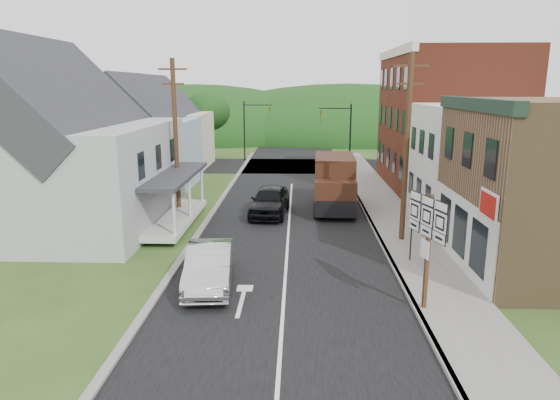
# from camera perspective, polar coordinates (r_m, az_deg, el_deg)

# --- Properties ---
(ground) EXTENTS (120.00, 120.00, 0.00)m
(ground) POSITION_cam_1_polar(r_m,az_deg,el_deg) (21.57, 0.71, -7.46)
(ground) COLOR #2D4719
(ground) RESTS_ON ground
(road) EXTENTS (9.00, 90.00, 0.02)m
(road) POSITION_cam_1_polar(r_m,az_deg,el_deg) (31.13, 1.15, -1.02)
(road) COLOR black
(road) RESTS_ON ground
(cross_road) EXTENTS (60.00, 9.00, 0.02)m
(cross_road) POSITION_cam_1_polar(r_m,az_deg,el_deg) (47.80, 1.50, 3.92)
(cross_road) COLOR black
(cross_road) RESTS_ON ground
(sidewalk_right) EXTENTS (2.80, 55.00, 0.15)m
(sidewalk_right) POSITION_cam_1_polar(r_m,az_deg,el_deg) (29.67, 12.56, -1.89)
(sidewalk_right) COLOR slate
(sidewalk_right) RESTS_ON ground
(curb_right) EXTENTS (0.20, 55.00, 0.15)m
(curb_right) POSITION_cam_1_polar(r_m,az_deg,el_deg) (29.45, 9.98, -1.88)
(curb_right) COLOR slate
(curb_right) RESTS_ON ground
(curb_left) EXTENTS (0.30, 55.00, 0.12)m
(curb_left) POSITION_cam_1_polar(r_m,az_deg,el_deg) (29.62, -7.94, -1.75)
(curb_left) COLOR slate
(curb_left) RESTS_ON ground
(storefront_white) EXTENTS (8.00, 7.00, 6.50)m
(storefront_white) POSITION_cam_1_polar(r_m,az_deg,el_deg) (30.05, 23.23, 3.74)
(storefront_white) COLOR silver
(storefront_white) RESTS_ON ground
(storefront_red) EXTENTS (8.00, 12.00, 10.00)m
(storefront_red) POSITION_cam_1_polar(r_m,az_deg,el_deg) (38.83, 18.49, 8.59)
(storefront_red) COLOR maroon
(storefront_red) RESTS_ON ground
(house_gray) EXTENTS (10.20, 12.24, 8.35)m
(house_gray) POSITION_cam_1_polar(r_m,az_deg,el_deg) (29.21, -23.32, 5.45)
(house_gray) COLOR #A3A7A9
(house_gray) RESTS_ON ground
(house_blue) EXTENTS (7.14, 8.16, 7.28)m
(house_blue) POSITION_cam_1_polar(r_m,az_deg,el_deg) (39.12, -15.09, 6.91)
(house_blue) COLOR #90AEC4
(house_blue) RESTS_ON ground
(house_cream) EXTENTS (7.14, 8.16, 7.28)m
(house_cream) POSITION_cam_1_polar(r_m,az_deg,el_deg) (47.88, -12.53, 8.08)
(house_cream) COLOR beige
(house_cream) RESTS_ON ground
(utility_pole_right) EXTENTS (1.60, 0.26, 9.00)m
(utility_pole_right) POSITION_cam_1_polar(r_m,az_deg,el_deg) (24.42, 14.27, 5.83)
(utility_pole_right) COLOR #472D19
(utility_pole_right) RESTS_ON ground
(utility_pole_left) EXTENTS (1.60, 0.26, 9.00)m
(utility_pole_left) POSITION_cam_1_polar(r_m,az_deg,el_deg) (29.19, -11.83, 7.06)
(utility_pole_left) COLOR #472D19
(utility_pole_left) RESTS_ON ground
(traffic_signal_right) EXTENTS (2.87, 0.20, 6.00)m
(traffic_signal_right) POSITION_cam_1_polar(r_m,az_deg,el_deg) (44.03, 7.14, 7.97)
(traffic_signal_right) COLOR black
(traffic_signal_right) RESTS_ON ground
(traffic_signal_left) EXTENTS (2.87, 0.20, 6.00)m
(traffic_signal_left) POSITION_cam_1_polar(r_m,az_deg,el_deg) (51.07, -3.32, 8.73)
(traffic_signal_left) COLOR black
(traffic_signal_left) RESTS_ON ground
(tree_left_b) EXTENTS (4.80, 4.80, 6.94)m
(tree_left_b) POSITION_cam_1_polar(r_m,az_deg,el_deg) (36.73, -26.57, 7.50)
(tree_left_b) COLOR #382616
(tree_left_b) RESTS_ON ground
(tree_left_c) EXTENTS (5.80, 5.80, 8.41)m
(tree_left_c) POSITION_cam_1_polar(r_m,az_deg,el_deg) (44.70, -24.12, 9.83)
(tree_left_c) COLOR #382616
(tree_left_c) RESTS_ON ground
(tree_left_d) EXTENTS (4.80, 4.80, 6.94)m
(tree_left_d) POSITION_cam_1_polar(r_m,az_deg,el_deg) (53.12, -8.32, 10.00)
(tree_left_d) COLOR #382616
(tree_left_d) RESTS_ON ground
(forested_ridge) EXTENTS (90.00, 30.00, 16.00)m
(forested_ridge) POSITION_cam_1_polar(r_m,az_deg,el_deg) (75.58, 1.73, 7.26)
(forested_ridge) COLOR black
(forested_ridge) RESTS_ON ground
(silver_sedan) EXTENTS (2.13, 4.93, 1.58)m
(silver_sedan) POSITION_cam_1_polar(r_m,az_deg,el_deg) (19.37, -8.07, -7.52)
(silver_sedan) COLOR #BBBBC0
(silver_sedan) RESTS_ON ground
(dark_sedan) EXTENTS (2.48, 5.22, 1.72)m
(dark_sedan) POSITION_cam_1_polar(r_m,az_deg,el_deg) (29.50, -1.17, -0.08)
(dark_sedan) COLOR black
(dark_sedan) RESTS_ON ground
(delivery_van) EXTENTS (2.67, 5.99, 3.30)m
(delivery_van) POSITION_cam_1_polar(r_m,az_deg,el_deg) (30.68, 6.25, 1.89)
(delivery_van) COLOR #33180E
(delivery_van) RESTS_ON ground
(route_sign_cluster) EXTENTS (0.71, 2.19, 3.95)m
(route_sign_cluster) POSITION_cam_1_polar(r_m,az_deg,el_deg) (17.14, 16.47, -3.91)
(route_sign_cluster) COLOR #472D19
(route_sign_cluster) RESTS_ON sidewalk_right
(warning_sign) EXTENTS (0.11, 0.75, 2.72)m
(warning_sign) POSITION_cam_1_polar(r_m,az_deg,el_deg) (21.94, 14.79, -2.36)
(warning_sign) COLOR black
(warning_sign) RESTS_ON sidewalk_right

